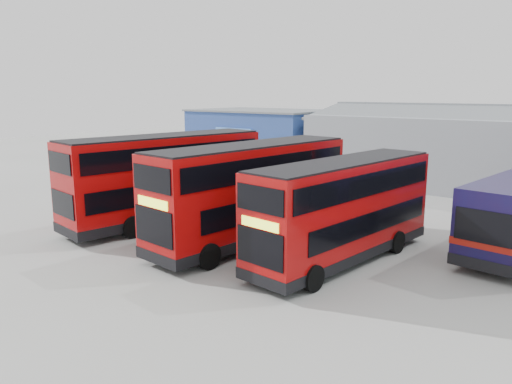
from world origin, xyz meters
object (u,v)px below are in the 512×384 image
object	(u,v)px
double_decker_left	(166,180)
double_decker_right	(343,212)
panel_van	(200,155)
office_block	(262,138)
double_decker_centre	(252,194)

from	to	relation	value
double_decker_left	double_decker_right	distance (m)	10.13
double_decker_right	panel_van	distance (m)	26.15
double_decker_right	office_block	bearing A→B (deg)	140.29
double_decker_left	panel_van	size ratio (longest dim) A/B	2.18
double_decker_left	double_decker_centre	bearing A→B (deg)	-171.23
office_block	panel_van	distance (m)	5.97
double_decker_left	double_decker_right	size ratio (longest dim) A/B	1.12
office_block	double_decker_left	distance (m)	21.13
panel_van	double_decker_right	bearing A→B (deg)	-20.50
office_block	double_decker_left	bearing A→B (deg)	-66.61
double_decker_right	panel_van	bearing A→B (deg)	152.87
double_decker_right	panel_van	world-z (taller)	double_decker_right
office_block	double_decker_right	world-z (taller)	office_block
office_block	double_decker_centre	world-z (taller)	office_block
office_block	panel_van	xyz separation A→B (m)	(-3.32, -4.75, -1.40)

